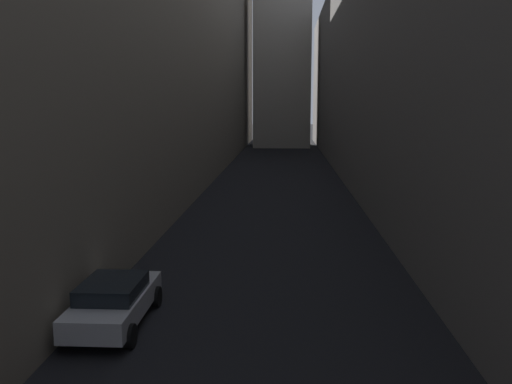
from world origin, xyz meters
The scene contains 4 objects.
ground_plane centered at (0.00, 48.00, 0.00)m, with size 264.00×264.00×0.00m, color black.
building_block_left centered at (-12.13, 50.00, 12.74)m, with size 13.26×108.00×25.48m, color #756B5B.
building_block_right centered at (12.81, 50.00, 9.79)m, with size 14.62×108.00×19.59m, color slate.
parked_car_left_third centered at (-4.40, 19.63, 0.76)m, with size 2.03×4.45×1.42m.
Camera 1 is at (0.67, 4.50, 6.56)m, focal length 38.05 mm.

